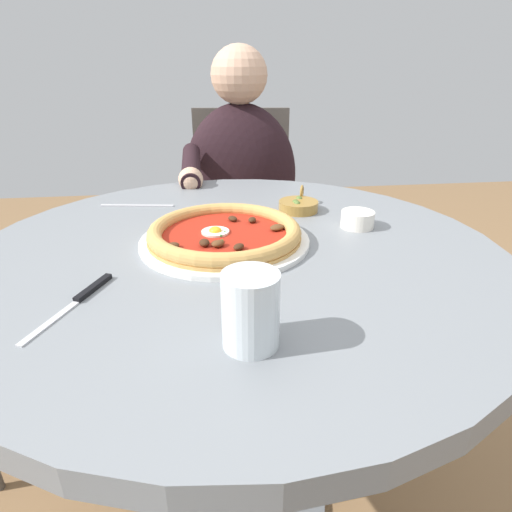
% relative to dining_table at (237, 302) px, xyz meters
% --- Properties ---
extents(ground_plane, '(6.00, 6.00, 0.02)m').
position_rel_dining_table_xyz_m(ground_plane, '(0.00, 0.00, -0.63)').
color(ground_plane, olive).
extents(dining_table, '(1.02, 1.02, 0.75)m').
position_rel_dining_table_xyz_m(dining_table, '(0.00, 0.00, 0.00)').
color(dining_table, gray).
rests_on(dining_table, ground).
extents(pizza_on_plate, '(0.33, 0.33, 0.04)m').
position_rel_dining_table_xyz_m(pizza_on_plate, '(0.02, 0.02, 0.14)').
color(pizza_on_plate, white).
rests_on(pizza_on_plate, dining_table).
extents(water_glass, '(0.07, 0.07, 0.10)m').
position_rel_dining_table_xyz_m(water_glass, '(-0.31, 0.01, 0.17)').
color(water_glass, silver).
rests_on(water_glass, dining_table).
extents(steak_knife, '(0.18, 0.09, 0.01)m').
position_rel_dining_table_xyz_m(steak_knife, '(-0.17, 0.24, 0.13)').
color(steak_knife, silver).
rests_on(steak_knife, dining_table).
extents(ramekin_capers, '(0.07, 0.07, 0.03)m').
position_rel_dining_table_xyz_m(ramekin_capers, '(0.07, -0.26, 0.14)').
color(ramekin_capers, white).
rests_on(ramekin_capers, dining_table).
extents(olive_pan, '(0.11, 0.09, 0.05)m').
position_rel_dining_table_xyz_m(olive_pan, '(0.19, -0.16, 0.14)').
color(olive_pan, olive).
rests_on(olive_pan, dining_table).
extents(fork_utensil, '(0.04, 0.18, 0.00)m').
position_rel_dining_table_xyz_m(fork_utensil, '(0.28, 0.22, 0.13)').
color(fork_utensil, '#BCBCC1').
rests_on(fork_utensil, dining_table).
extents(diner_person, '(0.49, 0.41, 1.12)m').
position_rel_dining_table_xyz_m(diner_person, '(0.73, -0.07, -0.12)').
color(diner_person, '#282833').
rests_on(diner_person, ground).
extents(cafe_chair_diner, '(0.46, 0.46, 0.91)m').
position_rel_dining_table_xyz_m(cafe_chair_diner, '(0.88, -0.09, -0.08)').
color(cafe_chair_diner, '#504A45').
rests_on(cafe_chair_diner, ground).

